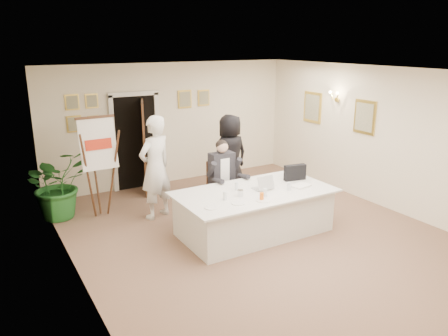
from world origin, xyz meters
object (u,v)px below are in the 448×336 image
Objects in this scene: potted_palm at (58,184)px; oj_glass at (262,196)px; conference_table at (254,212)px; laptop_bag at (295,172)px; steel_jug at (240,193)px; standing_man at (155,168)px; standing_woman at (230,155)px; flip_chart at (99,172)px; paper_stack at (301,186)px; seated_man at (223,178)px; laptop at (262,181)px.

oj_glass is (2.65, -2.91, 0.17)m from potted_palm.
laptop_bag is (0.99, 0.14, 0.53)m from conference_table.
conference_table is at bearing 15.92° from steel_jug.
steel_jug is (0.84, -1.64, -0.15)m from standing_man.
standing_woman is at bearing 108.24° from laptop_bag.
steel_jug is at bearing 120.33° from oj_glass.
standing_man is at bearing 117.71° from oj_glass.
flip_chart is at bearing 127.58° from oj_glass.
standing_woman is 5.29× the size of paper_stack.
standing_woman is 4.27× the size of laptop_bag.
laptop_bag is at bearing 8.00° from conference_table.
seated_man is 1.36m from laptop_bag.
oj_glass reaches higher than conference_table.
seated_man is 11.49× the size of oj_glass.
steel_jug is at bearing -51.42° from flip_chart.
flip_chart is (-2.11, 2.10, 0.49)m from conference_table.
standing_woman is at bearing 63.06° from steel_jug.
flip_chart is 5.64× the size of laptop.
seated_man reaches higher than steel_jug.
paper_stack is 1.02m from oj_glass.
laptop is 0.56m from steel_jug.
conference_table is 20.91× the size of oj_glass.
laptop_bag is 1.37m from steel_jug.
standing_woman reaches higher than potted_palm.
standing_man is at bearing 127.94° from conference_table.
standing_man reaches higher than potted_palm.
seated_man is 2.34m from flip_chart.
paper_stack is at bearing -104.30° from laptop_bag.
seated_man is at bearing -27.87° from potted_palm.
flip_chart is (-2.07, 1.09, 0.14)m from seated_man.
paper_stack reaches higher than conference_table.
standing_woman reaches higher than conference_table.
potted_palm is at bearing 138.64° from conference_table.
seated_man is at bearing 134.25° from standing_man.
oj_glass is at bearing -47.71° from potted_palm.
laptop_bag is (1.03, -0.87, 0.17)m from seated_man.
laptop is at bearing -42.01° from flip_chart.
laptop is at bearing 158.76° from paper_stack.
conference_table is 6.56× the size of laptop_bag.
standing_woman is at bearing 93.66° from paper_stack.
potted_palm is at bearing 132.29° from oj_glass.
conference_table is 3.02m from flip_chart.
standing_man is 2.24m from oj_glass.
seated_man is 1.12× the size of potted_palm.
laptop is at bearing 10.63° from conference_table.
paper_stack is (0.84, -0.22, 0.40)m from conference_table.
laptop_bag reaches higher than conference_table.
laptop is at bearing -67.47° from seated_man.
laptop is at bearing 69.86° from standing_woman.
steel_jug reaches higher than conference_table.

